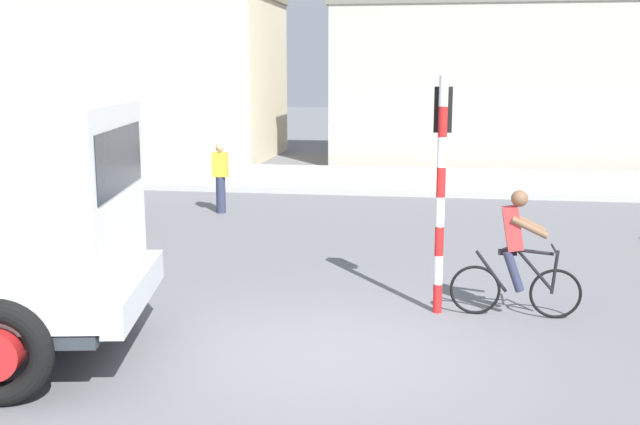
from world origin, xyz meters
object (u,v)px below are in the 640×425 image
Objects in this scene: cyclist at (516,254)px; traffic_light_pole at (442,162)px; car_red_near at (23,187)px; pedestrian_near_kerb at (220,177)px.

cyclist is 0.54× the size of traffic_light_pole.
pedestrian_near_kerb is (3.76, 1.99, 0.03)m from car_red_near.
traffic_light_pole is (-1.01, 0.08, 1.20)m from cyclist.
traffic_light_pole is 8.37m from pedestrian_near_kerb.
car_red_near is 2.51× the size of pedestrian_near_kerb.
cyclist is at bearing -4.71° from traffic_light_pole.
cyclist is 1.57m from traffic_light_pole.
pedestrian_near_kerb is (-6.01, 6.68, -0.02)m from cyclist.
pedestrian_near_kerb reaches higher than car_red_near.
cyclist is at bearing -48.02° from pedestrian_near_kerb.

